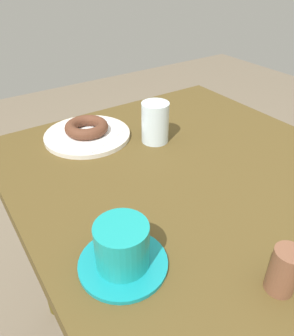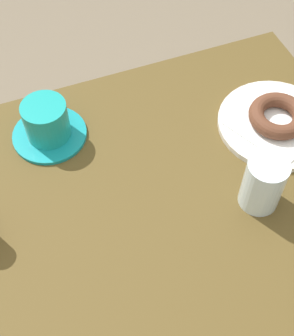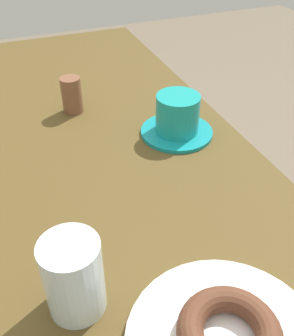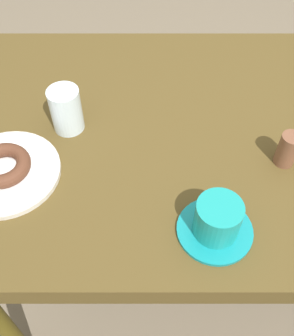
# 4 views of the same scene
# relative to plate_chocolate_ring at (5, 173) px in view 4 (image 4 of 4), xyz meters

# --- Properties ---
(ground_plane) EXTENTS (6.00, 6.00, 0.00)m
(ground_plane) POSITION_rel_plate_chocolate_ring_xyz_m (0.48, 0.14, -0.78)
(ground_plane) COLOR #746652
(table) EXTENTS (1.25, 0.79, 0.78)m
(table) POSITION_rel_plate_chocolate_ring_xyz_m (0.48, 0.14, -0.08)
(table) COLOR #52401D
(table) RESTS_ON ground_plane
(plate_chocolate_ring) EXTENTS (0.23, 0.23, 0.01)m
(plate_chocolate_ring) POSITION_rel_plate_chocolate_ring_xyz_m (0.00, 0.00, 0.00)
(plate_chocolate_ring) COLOR silver
(plate_chocolate_ring) RESTS_ON table
(napkin_chocolate_ring) EXTENTS (0.21, 0.21, 0.00)m
(napkin_chocolate_ring) POSITION_rel_plate_chocolate_ring_xyz_m (-0.00, 0.00, 0.01)
(napkin_chocolate_ring) COLOR white
(napkin_chocolate_ring) RESTS_ON plate_chocolate_ring
(donut_chocolate_ring) EXTENTS (0.12, 0.12, 0.03)m
(donut_chocolate_ring) POSITION_rel_plate_chocolate_ring_xyz_m (-0.00, 0.00, 0.02)
(donut_chocolate_ring) COLOR #583120
(donut_chocolate_ring) RESTS_ON napkin_chocolate_ring
(water_glass) EXTENTS (0.07, 0.07, 0.11)m
(water_glass) POSITION_rel_plate_chocolate_ring_xyz_m (0.12, 0.14, 0.05)
(water_glass) COLOR silver
(water_glass) RESTS_ON table
(coffee_cup) EXTENTS (0.15, 0.15, 0.09)m
(coffee_cup) POSITION_rel_plate_chocolate_ring_xyz_m (0.43, -0.14, 0.03)
(coffee_cup) COLOR teal
(coffee_cup) RESTS_ON table
(sugar_jar) EXTENTS (0.04, 0.04, 0.08)m
(sugar_jar) POSITION_rel_plate_chocolate_ring_xyz_m (0.60, 0.04, 0.03)
(sugar_jar) COLOR brown
(sugar_jar) RESTS_ON table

